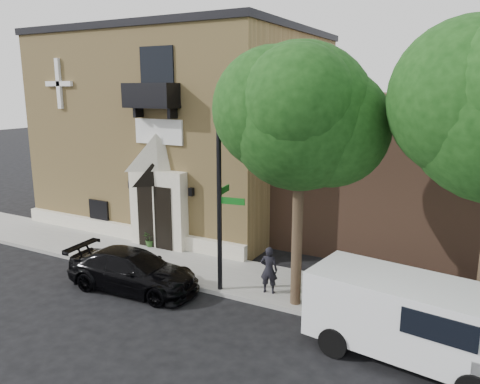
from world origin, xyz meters
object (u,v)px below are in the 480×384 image
object	(u,v)px
black_sedan	(133,270)
fire_hydrant	(318,301)
pedestrian_near	(269,270)
dumpster	(347,291)
street_sign	(220,202)
cargo_van	(421,320)

from	to	relation	value
black_sedan	fire_hydrant	world-z (taller)	black_sedan
pedestrian_near	dumpster	bearing A→B (deg)	168.79
black_sedan	pedestrian_near	distance (m)	4.54
street_sign	dumpster	world-z (taller)	street_sign
cargo_van	pedestrian_near	size ratio (longest dim) A/B	3.41
cargo_van	fire_hydrant	xyz separation A→B (m)	(-2.94, 1.11, -0.63)
cargo_van	street_sign	size ratio (longest dim) A/B	0.91
street_sign	fire_hydrant	world-z (taller)	street_sign
fire_hydrant	pedestrian_near	world-z (taller)	pedestrian_near
fire_hydrant	dumpster	distance (m)	0.91
street_sign	dumpster	bearing A→B (deg)	-1.42
cargo_van	pedestrian_near	world-z (taller)	cargo_van
fire_hydrant	pedestrian_near	distance (m)	1.98
black_sedan	fire_hydrant	xyz separation A→B (m)	(6.09, 1.10, -0.15)
street_sign	fire_hydrant	distance (m)	4.23
black_sedan	fire_hydrant	bearing A→B (deg)	-84.20
fire_hydrant	dumpster	xyz separation A→B (m)	(0.66, 0.59, 0.22)
street_sign	pedestrian_near	xyz separation A→B (m)	(1.50, 0.49, -2.16)
black_sedan	dumpster	bearing A→B (deg)	-80.42
cargo_van	street_sign	distance (m)	6.70
black_sedan	street_sign	xyz separation A→B (m)	(2.72, 1.15, 2.41)
black_sedan	street_sign	distance (m)	3.81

